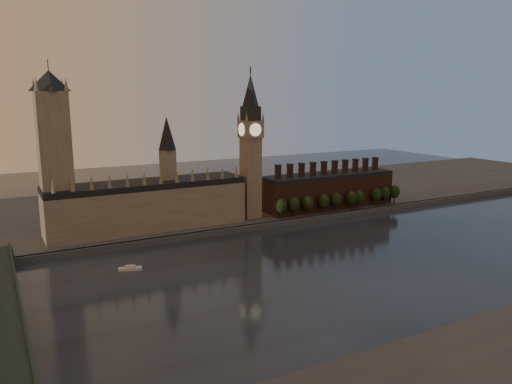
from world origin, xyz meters
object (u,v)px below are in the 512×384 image
at_px(westminster_bridge, 7,321).
at_px(river_boat, 130,268).
at_px(big_ben, 251,145).
at_px(victoria_tower, 55,151).

distance_m(westminster_bridge, river_boat, 81.80).
bearing_deg(westminster_bridge, big_ben, 34.33).
height_order(big_ben, westminster_bridge, big_ben).
xyz_separation_m(victoria_tower, westminster_bridge, (-35.00, -117.70, -51.65)).
bearing_deg(westminster_bridge, victoria_tower, 73.44).
relative_size(big_ben, westminster_bridge, 0.54).
height_order(victoria_tower, westminster_bridge, victoria_tower).
bearing_deg(big_ben, westminster_bridge, -145.67).
relative_size(big_ben, river_boat, 8.41).
bearing_deg(victoria_tower, river_boat, -67.80).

